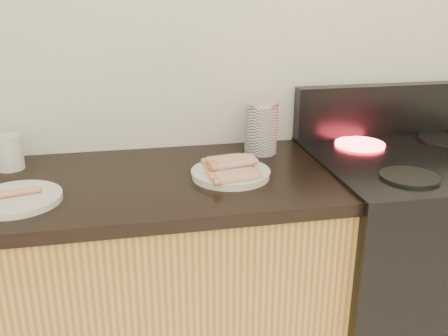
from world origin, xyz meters
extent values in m
cube|color=silver|center=(0.00, 2.00, 1.30)|extent=(4.00, 0.04, 2.60)
cube|color=black|center=(0.78, 1.68, 0.45)|extent=(0.76, 0.65, 0.90)
cube|color=black|center=(0.78, 1.68, 0.91)|extent=(0.76, 0.65, 0.01)
cube|color=black|center=(0.78, 1.96, 1.01)|extent=(0.76, 0.06, 0.20)
cylinder|color=black|center=(0.61, 1.51, 0.92)|extent=(0.18, 0.18, 0.01)
cylinder|color=#FF1E2D|center=(0.61, 1.84, 0.92)|extent=(0.18, 0.18, 0.01)
cylinder|color=black|center=(0.95, 1.84, 0.92)|extent=(0.18, 0.18, 0.01)
cylinder|color=white|center=(0.08, 1.65, 0.91)|extent=(0.27, 0.27, 0.02)
cylinder|color=white|center=(-0.54, 1.58, 0.91)|extent=(0.27, 0.27, 0.02)
cylinder|color=brown|center=(0.08, 1.56, 0.93)|extent=(0.12, 0.04, 0.03)
cylinder|color=brown|center=(0.08, 1.58, 0.93)|extent=(0.12, 0.04, 0.03)
cylinder|color=brown|center=(0.08, 1.61, 0.93)|extent=(0.12, 0.04, 0.03)
cylinder|color=brown|center=(0.08, 1.64, 0.93)|extent=(0.12, 0.04, 0.03)
cylinder|color=brown|center=(0.08, 1.67, 0.93)|extent=(0.12, 0.04, 0.03)
cylinder|color=brown|center=(0.08, 1.69, 0.93)|extent=(0.12, 0.04, 0.03)
cylinder|color=brown|center=(0.08, 1.72, 0.93)|extent=(0.12, 0.04, 0.03)
cylinder|color=brown|center=(0.08, 1.75, 0.93)|extent=(0.12, 0.04, 0.03)
cylinder|color=brown|center=(0.08, 1.63, 0.95)|extent=(0.12, 0.04, 0.03)
cylinder|color=brown|center=(0.08, 1.65, 0.95)|extent=(0.12, 0.04, 0.03)
cylinder|color=brown|center=(0.08, 1.68, 0.95)|extent=(0.12, 0.04, 0.03)
cylinder|color=#BC662C|center=(-0.54, 1.58, 0.93)|extent=(0.12, 0.05, 0.02)
cylinder|color=silver|center=(0.24, 1.87, 0.99)|extent=(0.12, 0.12, 0.17)
cylinder|color=silver|center=(0.24, 1.87, 1.08)|extent=(0.12, 0.12, 0.01)
cylinder|color=white|center=(-0.61, 1.87, 0.96)|extent=(0.11, 0.11, 0.11)
camera|label=1|loc=(-0.22, 0.22, 1.46)|focal=40.00mm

